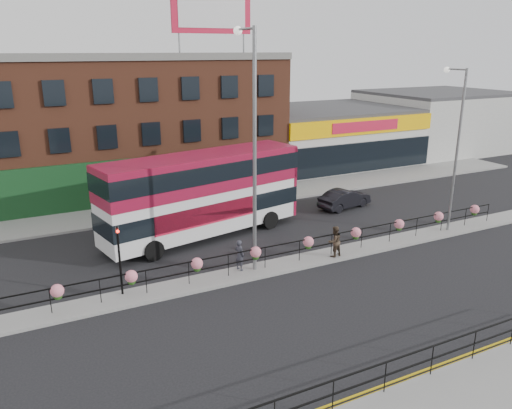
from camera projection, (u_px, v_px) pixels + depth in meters
name	position (u px, v px, depth m)	size (l,w,h in m)	color
ground	(282.00, 267.00, 25.46)	(120.00, 120.00, 0.00)	black
north_pavement	(200.00, 203.00, 35.68)	(60.00, 4.00, 0.15)	gray
median	(282.00, 265.00, 25.44)	(60.00, 1.60, 0.15)	gray
yellow_line_inner	(421.00, 371.00, 17.19)	(60.00, 0.10, 0.01)	gold
yellow_line_outer	(425.00, 374.00, 17.03)	(60.00, 0.10, 0.01)	gold
brick_building	(114.00, 122.00, 39.25)	(25.00, 12.21, 10.30)	brown
supermarket	(325.00, 135.00, 48.51)	(15.00, 12.25, 5.30)	silver
warehouse_east	(436.00, 120.00, 54.77)	(14.50, 12.00, 6.30)	#B8B9B3
billboard	(212.00, 12.00, 35.39)	(6.00, 0.29, 4.40)	red
median_railing	(283.00, 248.00, 25.15)	(30.04, 0.56, 1.23)	black
south_railing	(386.00, 370.00, 15.70)	(20.04, 0.05, 1.12)	black
double_decker_bus	(203.00, 187.00, 28.75)	(12.53, 5.22, 4.94)	silver
car	(345.00, 199.00, 34.77)	(4.24, 2.16, 1.33)	black
pedestrian_a	(240.00, 255.00, 24.55)	(0.54, 0.66, 1.57)	#2F2F39
pedestrian_b	(334.00, 241.00, 26.16)	(0.88, 0.72, 1.67)	#403124
lamp_column_west	(252.00, 132.00, 23.08)	(0.41, 2.02, 11.49)	gray
lamp_column_east	(455.00, 137.00, 28.82)	(0.34, 1.67, 9.52)	gray
traffic_light_median	(118.00, 246.00, 21.63)	(0.15, 0.28, 3.65)	black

